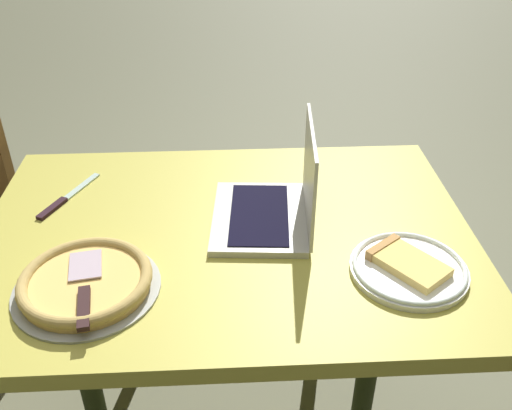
{
  "coord_description": "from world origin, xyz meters",
  "views": [
    {
      "loc": [
        0.01,
        -1.16,
        1.58
      ],
      "look_at": [
        0.07,
        -0.01,
        0.82
      ],
      "focal_mm": 39.98,
      "sensor_mm": 36.0,
      "label": 1
    }
  ],
  "objects_px": {
    "dining_table": "(227,252)",
    "pizza_tray": "(86,282)",
    "laptop": "(276,203)",
    "table_knife": "(64,200)",
    "pizza_plate": "(408,267)"
  },
  "relations": [
    {
      "from": "dining_table",
      "to": "table_knife",
      "type": "distance_m",
      "value": 0.47
    },
    {
      "from": "pizza_plate",
      "to": "table_knife",
      "type": "xyz_separation_m",
      "value": [
        -0.85,
        0.34,
        -0.01
      ]
    },
    {
      "from": "dining_table",
      "to": "table_knife",
      "type": "height_order",
      "value": "table_knife"
    },
    {
      "from": "laptop",
      "to": "table_knife",
      "type": "relative_size",
      "value": 1.41
    },
    {
      "from": "pizza_plate",
      "to": "dining_table",
      "type": "bearing_deg",
      "value": 156.35
    },
    {
      "from": "dining_table",
      "to": "pizza_tray",
      "type": "xyz_separation_m",
      "value": [
        -0.3,
        -0.2,
        0.09
      ]
    },
    {
      "from": "dining_table",
      "to": "pizza_plate",
      "type": "bearing_deg",
      "value": -23.65
    },
    {
      "from": "table_knife",
      "to": "laptop",
      "type": "bearing_deg",
      "value": -12.1
    },
    {
      "from": "dining_table",
      "to": "table_knife",
      "type": "xyz_separation_m",
      "value": [
        -0.44,
        0.16,
        0.07
      ]
    },
    {
      "from": "table_knife",
      "to": "pizza_tray",
      "type": "bearing_deg",
      "value": -69.92
    },
    {
      "from": "dining_table",
      "to": "laptop",
      "type": "xyz_separation_m",
      "value": [
        0.13,
        0.04,
        0.12
      ]
    },
    {
      "from": "laptop",
      "to": "pizza_tray",
      "type": "relative_size",
      "value": 1.04
    },
    {
      "from": "pizza_plate",
      "to": "pizza_tray",
      "type": "height_order",
      "value": "pizza_tray"
    },
    {
      "from": "dining_table",
      "to": "pizza_plate",
      "type": "relative_size",
      "value": 4.63
    },
    {
      "from": "laptop",
      "to": "pizza_tray",
      "type": "height_order",
      "value": "laptop"
    }
  ]
}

